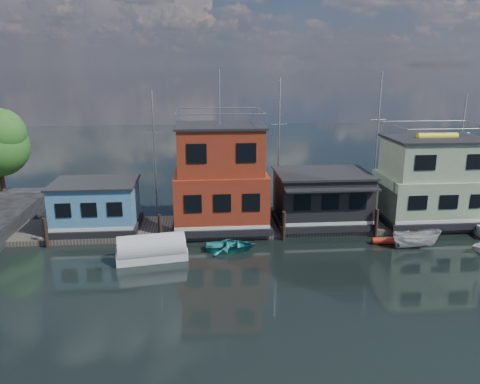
{
  "coord_description": "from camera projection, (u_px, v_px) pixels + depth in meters",
  "views": [
    {
      "loc": [
        -9.99,
        -22.9,
        12.53
      ],
      "look_at": [
        -6.99,
        12.0,
        3.0
      ],
      "focal_mm": 35.0,
      "sensor_mm": 36.0,
      "label": 1
    }
  ],
  "objects": [
    {
      "name": "motorboat",
      "position": [
        416.0,
        239.0,
        33.0
      ],
      "size": [
        3.48,
        1.46,
        1.32
      ],
      "primitive_type": "imported",
      "rotation": [
        0.0,
        0.0,
        1.52
      ],
      "color": "silver",
      "rests_on": "ground"
    },
    {
      "name": "houseboat_red",
      "position": [
        220.0,
        179.0,
        35.89
      ],
      "size": [
        7.4,
        5.9,
        11.86
      ],
      "color": "black",
      "rests_on": "dock"
    },
    {
      "name": "background_masts",
      "position": [
        363.0,
        145.0,
        42.37
      ],
      "size": [
        36.4,
        0.16,
        12.0
      ],
      "color": "silver",
      "rests_on": "ground"
    },
    {
      "name": "houseboat_green",
      "position": [
        432.0,
        181.0,
        37.44
      ],
      "size": [
        8.4,
        5.9,
        7.03
      ],
      "color": "black",
      "rests_on": "dock"
    },
    {
      "name": "dock",
      "position": [
        326.0,
        224.0,
        37.62
      ],
      "size": [
        48.0,
        5.0,
        0.4
      ],
      "primitive_type": "cube",
      "color": "#595147",
      "rests_on": "ground"
    },
    {
      "name": "pilings",
      "position": [
        333.0,
        225.0,
        34.66
      ],
      "size": [
        42.28,
        0.28,
        2.2
      ],
      "color": "#2D2116",
      "rests_on": "ground"
    },
    {
      "name": "houseboat_blue",
      "position": [
        96.0,
        205.0,
        35.6
      ],
      "size": [
        6.4,
        4.9,
        3.66
      ],
      "color": "black",
      "rests_on": "dock"
    },
    {
      "name": "ground",
      "position": [
        383.0,
        297.0,
        26.13
      ],
      "size": [
        160.0,
        160.0,
        0.0
      ],
      "primitive_type": "plane",
      "color": "black",
      "rests_on": "ground"
    },
    {
      "name": "dinghy_teal",
      "position": [
        230.0,
        246.0,
        32.61
      ],
      "size": [
        3.49,
        2.52,
        0.72
      ],
      "primitive_type": "imported",
      "rotation": [
        0.0,
        0.0,
        1.56
      ],
      "color": "teal",
      "rests_on": "ground"
    },
    {
      "name": "houseboat_dark",
      "position": [
        322.0,
        197.0,
        36.97
      ],
      "size": [
        7.4,
        6.1,
        4.06
      ],
      "color": "black",
      "rests_on": "dock"
    },
    {
      "name": "red_kayak",
      "position": [
        396.0,
        241.0,
        33.8
      ],
      "size": [
        3.42,
        0.86,
        0.5
      ],
      "primitive_type": "cylinder",
      "rotation": [
        0.0,
        1.57,
        -0.11
      ],
      "color": "#AA2712",
      "rests_on": "ground"
    },
    {
      "name": "tarp_runabout",
      "position": [
        152.0,
        250.0,
        31.02
      ],
      "size": [
        4.85,
        2.6,
        1.87
      ],
      "rotation": [
        0.0,
        0.0,
        0.17
      ],
      "color": "silver",
      "rests_on": "ground"
    }
  ]
}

